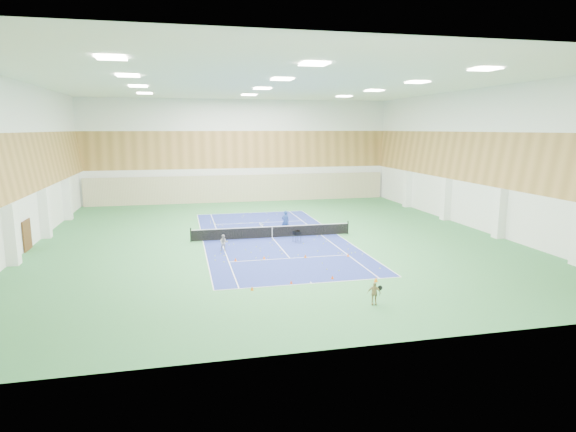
{
  "coord_description": "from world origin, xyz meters",
  "views": [
    {
      "loc": [
        -7.02,
        -36.99,
        8.63
      ],
      "look_at": [
        0.97,
        -1.48,
        2.0
      ],
      "focal_mm": 30.0,
      "sensor_mm": 36.0,
      "label": 1
    }
  ],
  "objects_px": {
    "tennis_net": "(272,231)",
    "child_court": "(224,243)",
    "coach": "(285,221)",
    "child_apron": "(374,293)",
    "ball_cart": "(297,236)"
  },
  "relations": [
    {
      "from": "child_court",
      "to": "tennis_net",
      "type": "bearing_deg",
      "value": 43.89
    },
    {
      "from": "coach",
      "to": "child_apron",
      "type": "distance_m",
      "value": 17.7
    },
    {
      "from": "coach",
      "to": "child_apron",
      "type": "relative_size",
      "value": 1.56
    },
    {
      "from": "child_apron",
      "to": "ball_cart",
      "type": "xyz_separation_m",
      "value": [
        -0.58,
        13.79,
        -0.13
      ]
    },
    {
      "from": "coach",
      "to": "ball_cart",
      "type": "height_order",
      "value": "coach"
    },
    {
      "from": "tennis_net",
      "to": "coach",
      "type": "bearing_deg",
      "value": 52.52
    },
    {
      "from": "coach",
      "to": "child_court",
      "type": "xyz_separation_m",
      "value": [
        -5.67,
        -5.38,
        -0.31
      ]
    },
    {
      "from": "tennis_net",
      "to": "child_court",
      "type": "bearing_deg",
      "value": -140.62
    },
    {
      "from": "child_apron",
      "to": "coach",
      "type": "bearing_deg",
      "value": 107.44
    },
    {
      "from": "tennis_net",
      "to": "child_court",
      "type": "distance_m",
      "value": 5.39
    },
    {
      "from": "tennis_net",
      "to": "ball_cart",
      "type": "bearing_deg",
      "value": -50.76
    },
    {
      "from": "ball_cart",
      "to": "tennis_net",
      "type": "bearing_deg",
      "value": 111.69
    },
    {
      "from": "ball_cart",
      "to": "coach",
      "type": "bearing_deg",
      "value": 73.41
    },
    {
      "from": "coach",
      "to": "child_court",
      "type": "relative_size",
      "value": 1.52
    },
    {
      "from": "tennis_net",
      "to": "child_apron",
      "type": "xyz_separation_m",
      "value": [
        2.15,
        -15.71,
        0.03
      ]
    }
  ]
}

